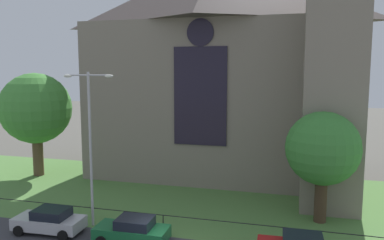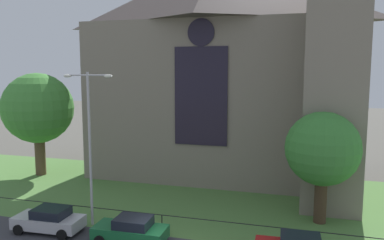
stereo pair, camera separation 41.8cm
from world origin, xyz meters
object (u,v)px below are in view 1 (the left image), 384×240
at_px(streetlamp_near, 90,132).
at_px(parked_car_silver, 50,221).
at_px(church_building, 222,65).
at_px(tree_left_far, 36,109).
at_px(tree_right_near, 323,149).
at_px(parked_car_green, 133,230).

relative_size(streetlamp_near, parked_car_silver, 2.28).
bearing_deg(church_building, tree_left_far, -162.03).
height_order(tree_left_far, parked_car_silver, tree_left_far).
relative_size(tree_right_near, parked_car_green, 1.71).
height_order(tree_right_near, parked_car_green, tree_right_near).
relative_size(church_building, tree_left_far, 2.72).
height_order(tree_right_near, parked_car_silver, tree_right_near).
height_order(church_building, parked_car_silver, church_building).
bearing_deg(streetlamp_near, parked_car_green, -26.22).
height_order(parked_car_silver, parked_car_green, same).
distance_m(church_building, parked_car_silver, 20.42).
distance_m(church_building, streetlamp_near, 16.31).
bearing_deg(church_building, parked_car_silver, -114.36).
bearing_deg(tree_right_near, church_building, 129.45).
xyz_separation_m(tree_left_far, streetlamp_near, (10.96, -9.44, -0.22)).
bearing_deg(church_building, streetlamp_near, -110.35).
height_order(church_building, streetlamp_near, church_building).
xyz_separation_m(church_building, tree_right_near, (8.53, -10.37, -5.45)).
bearing_deg(tree_right_near, parked_car_silver, -159.14).
xyz_separation_m(church_building, parked_car_silver, (-7.45, -16.46, -9.53)).
height_order(tree_left_far, streetlamp_near, streetlamp_near).
xyz_separation_m(streetlamp_near, parked_car_silver, (-1.97, -1.68, -5.31)).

